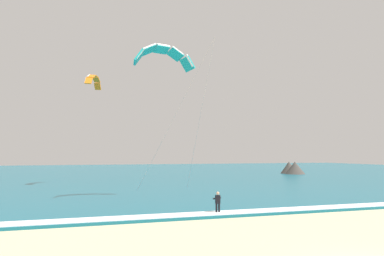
% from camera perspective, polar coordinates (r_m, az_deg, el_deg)
% --- Properties ---
extents(sea, '(200.00, 120.00, 0.20)m').
position_cam_1_polar(sea, '(84.50, -10.21, -6.85)').
color(sea, '#146075').
rests_on(sea, ground).
extents(surf_foam, '(200.00, 1.74, 0.04)m').
position_cam_1_polar(surf_foam, '(27.40, 6.80, -12.80)').
color(surf_foam, white).
rests_on(surf_foam, sea).
extents(surfboard, '(0.50, 1.42, 0.09)m').
position_cam_1_polar(surfboard, '(27.17, 4.03, -13.31)').
color(surfboard, '#E04C38').
rests_on(surfboard, ground).
extents(kitesurfer, '(0.55, 0.53, 1.69)m').
position_cam_1_polar(kitesurfer, '(27.05, 4.01, -11.40)').
color(kitesurfer, black).
rests_on(kitesurfer, ground).
extents(kite_primary, '(6.26, 9.51, 13.58)m').
position_cam_1_polar(kite_primary, '(35.72, -4.51, 11.20)').
color(kite_primary, teal).
extents(kite_distant, '(2.42, 4.73, 1.67)m').
position_cam_1_polar(kite_distant, '(51.82, -15.03, 7.23)').
color(kite_distant, orange).
extents(headland_right, '(4.40, 6.41, 2.75)m').
position_cam_1_polar(headland_right, '(80.33, 15.29, -6.02)').
color(headland_right, '#47423D').
rests_on(headland_right, ground).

